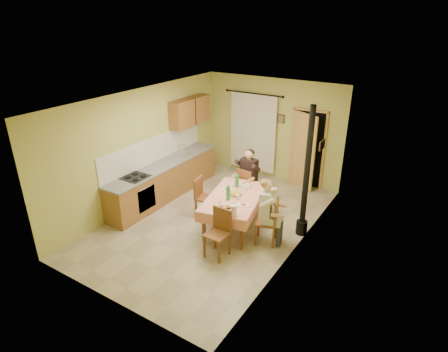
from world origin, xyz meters
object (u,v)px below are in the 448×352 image
Objects in this scene: dining_table at (234,212)px; chair_near at (217,242)px; man_far at (248,171)px; chair_right at (267,230)px; chair_far at (247,193)px; chair_left at (205,205)px; man_right at (267,204)px; stove_flue at (305,191)px.

chair_near reaches higher than dining_table.
chair_right is at bearing -42.81° from man_far.
chair_far is 0.70× the size of man_far.
chair_left is at bearing -111.32° from man_far.
chair_far is at bearing 24.46° from man_right.
chair_near is (0.26, -1.08, -0.09)m from dining_table.
man_far is (0.00, 0.01, 0.59)m from chair_far.
chair_right is 0.70× the size of man_right.
man_right is (1.66, -0.21, 0.59)m from chair_left.
chair_near is at bearing -70.89° from chair_far.
dining_table is at bearing 62.05° from chair_right.
man_right is (0.85, -0.16, 0.50)m from dining_table.
chair_near is 0.70× the size of man_right.
chair_near is 0.99× the size of chair_right.
chair_far is 0.70× the size of man_right.
stove_flue is at bearing -14.04° from man_far.
chair_left is 2.34m from stove_flue.
chair_far is at bearing -74.54° from chair_near.
chair_far reaches higher than chair_left.
stove_flue is at bearing -52.48° from chair_right.
man_right reaches higher than chair_right.
man_right is at bearing 74.56° from chair_left.
man_right is at bearing -23.15° from dining_table.
man_far is at bearing 24.12° from man_right.
dining_table is 2.05× the size of chair_near.
dining_table is 1.59m from stove_flue.
man_far is at bearing 145.21° from chair_left.
chair_left is at bearing 164.66° from dining_table.
chair_far is 0.99× the size of chair_right.
stove_flue is (1.64, -0.57, 0.15)m from man_far.
man_right is (1.13, -1.27, 0.00)m from man_far.
chair_near reaches higher than chair_left.
chair_far is at bearing 24.89° from chair_right.
man_right is at bearing -121.54° from chair_near.
chair_far is 1.79m from man_right.
man_right is 0.88m from stove_flue.
chair_right is at bearing 74.76° from chair_left.
dining_table is at bearing -158.17° from stove_flue.
man_right reaches higher than chair_far.
dining_table is 1.00m from man_right.
dining_table is 2.06× the size of chair_far.
dining_table is 1.14m from chair_far.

